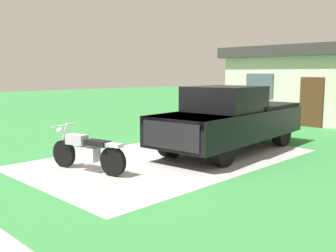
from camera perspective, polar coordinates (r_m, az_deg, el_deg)
name	(u,v)px	position (r m, az deg, el deg)	size (l,w,h in m)	color
ground_plane	(170,158)	(10.28, 0.31, -4.84)	(80.00, 80.00, 0.00)	#33803E
driveway_pad	(170,158)	(10.28, 0.31, -4.82)	(4.67, 7.61, 0.01)	#A0A0A0
motorcycle	(87,151)	(9.05, -12.03, -3.70)	(2.19, 0.82, 1.09)	black
pickup_truck	(232,118)	(11.31, 9.56, 1.12)	(2.47, 5.77, 1.90)	black
neighbor_house	(336,83)	(19.54, 23.74, 5.83)	(9.60, 5.60, 3.50)	beige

